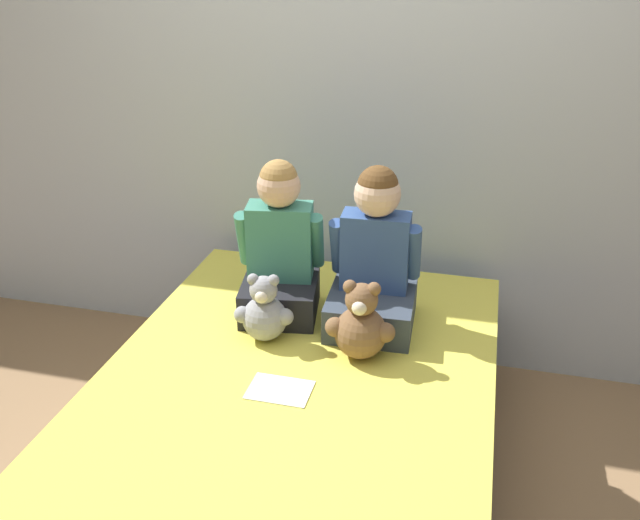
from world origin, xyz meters
The scene contains 8 objects.
ground_plane centered at (0.00, 0.00, 0.00)m, with size 14.00×14.00×0.00m, color #93704C.
wall_behind_bed centered at (0.00, 1.07, 1.25)m, with size 8.00×0.06×2.50m.
bed centered at (0.00, 0.00, 0.25)m, with size 1.36×1.90×0.51m.
child_on_left centered at (-0.18, 0.45, 0.77)m, with size 0.36×0.35×0.62m.
child_on_right centered at (0.19, 0.46, 0.76)m, with size 0.35×0.38×0.63m.
teddy_bear_held_by_left_child centered at (-0.18, 0.23, 0.62)m, with size 0.22×0.17×0.27m.
teddy_bear_held_by_right_child centered at (0.19, 0.21, 0.63)m, with size 0.25×0.19×0.30m.
sign_card centered at (-0.03, -0.07, 0.51)m, with size 0.21×0.15×0.00m.
Camera 1 is at (0.56, -1.83, 1.87)m, focal length 38.00 mm.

